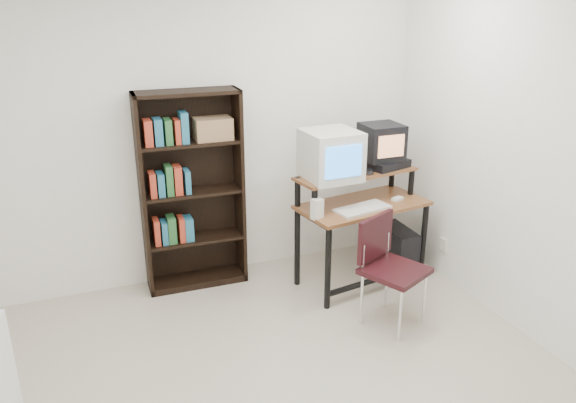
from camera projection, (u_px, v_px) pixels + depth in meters
name	position (u px, v px, depth m)	size (l,w,h in m)	color
back_wall	(196.00, 133.00, 4.71)	(4.00, 0.01, 2.60)	white
right_wall	(567.00, 173.00, 3.66)	(0.01, 4.00, 2.60)	white
computer_desk	(361.00, 209.00, 4.78)	(1.17, 0.71, 0.98)	brown
crt_monitor	(331.00, 155.00, 4.55)	(0.44, 0.45, 0.40)	beige
vcr	(386.00, 164.00, 4.88)	(0.36, 0.26, 0.08)	black
crt_tv	(381.00, 142.00, 4.83)	(0.33, 0.33, 0.31)	black
cd_spindle	(366.00, 172.00, 4.71)	(0.12, 0.12, 0.05)	#26262B
keyboard	(362.00, 209.00, 4.60)	(0.47, 0.21, 0.04)	beige
mousepad	(396.00, 201.00, 4.84)	(0.22, 0.18, 0.01)	black
mouse	(397.00, 199.00, 4.82)	(0.10, 0.06, 0.03)	white
desk_speaker	(317.00, 209.00, 4.42)	(0.08, 0.07, 0.17)	beige
pc_tower	(397.00, 250.00, 5.11)	(0.20, 0.45, 0.42)	black
school_chair	(387.00, 260.00, 4.22)	(0.56, 0.56, 0.84)	black
bookshelf	(191.00, 188.00, 4.69)	(0.85, 0.30, 1.69)	black
wall_outlet	(443.00, 245.00, 5.00)	(0.02, 0.08, 0.12)	beige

